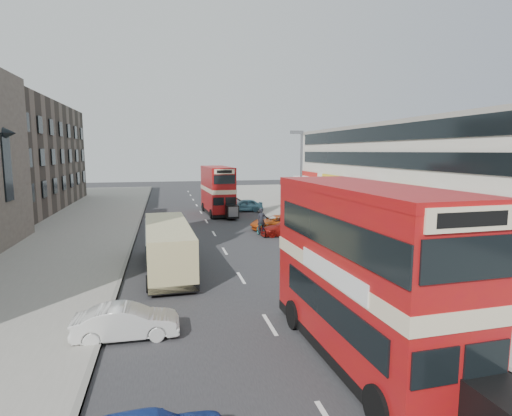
{
  "coord_description": "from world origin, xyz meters",
  "views": [
    {
      "loc": [
        -3.77,
        -12.54,
        6.56
      ],
      "look_at": [
        0.28,
        5.68,
        4.0
      ],
      "focal_mm": 29.03,
      "sensor_mm": 36.0,
      "label": 1
    }
  ],
  "objects": [
    {
      "name": "car_left_front",
      "position": [
        -5.21,
        2.0,
        0.6
      ],
      "size": [
        3.65,
        1.28,
        1.2
      ],
      "primitive_type": "imported",
      "rotation": [
        0.0,
        0.0,
        1.57
      ],
      "color": "silver",
      "rests_on": "ground"
    },
    {
      "name": "pedestrian_far",
      "position": [
        9.08,
        30.65,
        1.1
      ],
      "size": [
        1.2,
        0.95,
        1.9
      ],
      "primitive_type": "imported",
      "rotation": [
        0.0,
        0.0,
        0.51
      ],
      "color": "gray",
      "rests_on": "pavement_right"
    },
    {
      "name": "car_right_a",
      "position": [
        5.51,
        18.0,
        0.61
      ],
      "size": [
        4.36,
        2.12,
        1.22
      ],
      "primitive_type": "imported",
      "rotation": [
        0.0,
        0.0,
        -1.67
      ],
      "color": "maroon",
      "rests_on": "ground"
    },
    {
      "name": "pavement_right",
      "position": [
        12.0,
        20.0,
        0.07
      ],
      "size": [
        12.0,
        90.0,
        0.15
      ],
      "primitive_type": "cube",
      "color": "gray",
      "rests_on": "ground"
    },
    {
      "name": "kerb_left",
      "position": [
        -6.1,
        20.0,
        0.07
      ],
      "size": [
        0.2,
        90.0,
        0.16
      ],
      "primitive_type": "cube",
      "color": "gray",
      "rests_on": "ground"
    },
    {
      "name": "ground",
      "position": [
        0.0,
        0.0,
        0.0
      ],
      "size": [
        160.0,
        160.0,
        0.0
      ],
      "primitive_type": "plane",
      "color": "#28282B",
      "rests_on": "ground"
    },
    {
      "name": "car_right_c",
      "position": [
        4.76,
        31.7,
        0.68
      ],
      "size": [
        4.1,
        1.86,
        1.37
      ],
      "primitive_type": "imported",
      "rotation": [
        0.0,
        0.0,
        -1.63
      ],
      "color": "#5899B1",
      "rests_on": "ground"
    },
    {
      "name": "pedestrian_near",
      "position": [
        7.77,
        15.29,
        1.04
      ],
      "size": [
        0.66,
        0.45,
        1.78
      ],
      "primitive_type": "imported",
      "rotation": [
        0.0,
        0.0,
        3.15
      ],
      "color": "gray",
      "rests_on": "pavement_right"
    },
    {
      "name": "kerb_right",
      "position": [
        6.1,
        20.0,
        0.07
      ],
      "size": [
        0.2,
        90.0,
        0.16
      ],
      "primitive_type": "cube",
      "color": "gray",
      "rests_on": "ground"
    },
    {
      "name": "street_lamp",
      "position": [
        6.52,
        18.0,
        4.78
      ],
      "size": [
        1.0,
        0.2,
        8.12
      ],
      "color": "slate",
      "rests_on": "ground"
    },
    {
      "name": "coach",
      "position": [
        -3.68,
        10.29,
        1.42
      ],
      "size": [
        2.72,
        9.2,
        2.41
      ],
      "rotation": [
        0.0,
        0.0,
        0.04
      ],
      "color": "black",
      "rests_on": "ground"
    },
    {
      "name": "road_surface",
      "position": [
        0.0,
        20.0,
        0.01
      ],
      "size": [
        12.0,
        90.0,
        0.01
      ],
      "primitive_type": "cube",
      "color": "#28282B",
      "rests_on": "ground"
    },
    {
      "name": "cyclist",
      "position": [
        3.5,
        18.22,
        0.73
      ],
      "size": [
        0.93,
        2.02,
        2.2
      ],
      "rotation": [
        0.0,
        0.0,
        0.13
      ],
      "color": "gray",
      "rests_on": "ground"
    },
    {
      "name": "pavement_left",
      "position": [
        -12.0,
        20.0,
        0.07
      ],
      "size": [
        12.0,
        90.0,
        0.15
      ],
      "primitive_type": "cube",
      "color": "gray",
      "rests_on": "ground"
    },
    {
      "name": "car_right_b",
      "position": [
        5.31,
        20.57,
        0.61
      ],
      "size": [
        4.5,
        2.3,
        1.22
      ],
      "primitive_type": "imported",
      "rotation": [
        0.0,
        0.0,
        -1.51
      ],
      "color": "#D35715",
      "rests_on": "ground"
    },
    {
      "name": "bus_second",
      "position": [
        1.65,
        30.4,
        2.53
      ],
      "size": [
        2.84,
        8.78,
        4.81
      ],
      "rotation": [
        0.0,
        0.0,
        3.2
      ],
      "color": "black",
      "rests_on": "ground"
    },
    {
      "name": "commercial_row",
      "position": [
        19.95,
        22.0,
        4.7
      ],
      "size": [
        9.9,
        46.2,
        9.3
      ],
      "color": "beige",
      "rests_on": "ground"
    },
    {
      "name": "bus_main",
      "position": [
        2.22,
        -1.15,
        2.83
      ],
      "size": [
        3.06,
        9.8,
        5.37
      ],
      "rotation": [
        0.0,
        0.0,
        3.19
      ],
      "color": "black",
      "rests_on": "ground"
    }
  ]
}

